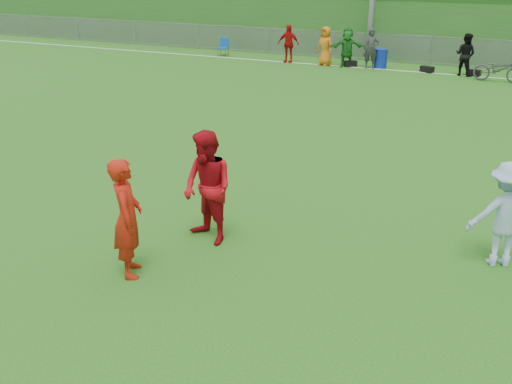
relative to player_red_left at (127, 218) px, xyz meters
The scene contains 12 objects.
ground 1.82m from the player_red_left, 28.90° to the left, with size 120.00×120.00×0.00m, color #1E6114.
sideline_far 18.83m from the player_red_left, 85.82° to the left, with size 60.00×0.10×0.01m, color white.
fence 20.80m from the player_red_left, 86.22° to the left, with size 58.00×0.06×1.30m.
berm 31.79m from the player_red_left, 87.53° to the left, with size 120.00×18.00×3.00m, color #1B4B15.
spectator_row 18.81m from the player_red_left, 94.27° to the left, with size 8.72×1.11×1.69m.
gear_bags 19.01m from the player_red_left, 83.23° to the left, with size 8.13×0.55×0.26m.
player_red_left is the anchor object (origin of this frame).
player_red_center 1.56m from the player_red_left, 68.58° to the left, with size 0.94×0.74×1.94m, color #A80B14.
player_blue 5.77m from the player_red_left, 27.03° to the left, with size 1.11×0.64×1.72m, color #99B8D5.
recycling_bin 19.09m from the player_red_left, 91.45° to the left, with size 0.55×0.55×0.82m, color #0D2595.
camp_chair 20.97m from the player_red_left, 113.42° to the left, with size 0.51×0.52×0.84m.
bicycle 18.49m from the player_red_left, 76.32° to the left, with size 0.64×1.85×0.97m, color #313134.
Camera 1 is at (3.53, -6.98, 4.53)m, focal length 40.00 mm.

